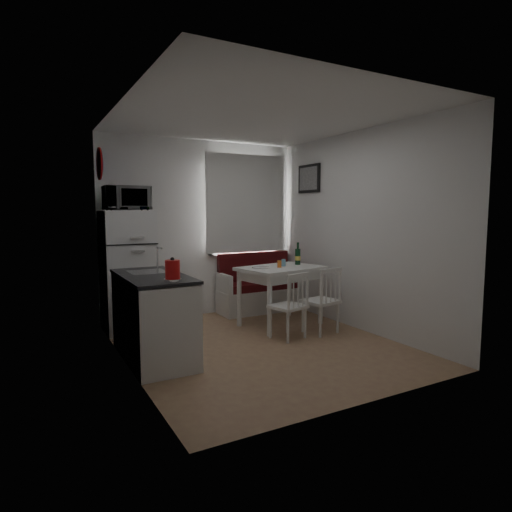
# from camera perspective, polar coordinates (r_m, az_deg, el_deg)

# --- Properties ---
(floor) EXTENTS (3.00, 3.50, 0.02)m
(floor) POSITION_cam_1_polar(r_m,az_deg,el_deg) (5.11, 0.44, -11.78)
(floor) COLOR #A27356
(floor) RESTS_ON ground
(ceiling) EXTENTS (3.00, 3.50, 0.02)m
(ceiling) POSITION_cam_1_polar(r_m,az_deg,el_deg) (4.98, 0.47, 18.06)
(ceiling) COLOR white
(ceiling) RESTS_ON wall_back
(wall_back) EXTENTS (3.00, 0.02, 2.60)m
(wall_back) POSITION_cam_1_polar(r_m,az_deg,el_deg) (6.45, -7.19, 3.64)
(wall_back) COLOR white
(wall_back) RESTS_ON floor
(wall_front) EXTENTS (3.00, 0.02, 2.60)m
(wall_front) POSITION_cam_1_polar(r_m,az_deg,el_deg) (3.46, 14.80, 1.48)
(wall_front) COLOR white
(wall_front) RESTS_ON floor
(wall_left) EXTENTS (0.02, 3.50, 2.60)m
(wall_left) POSITION_cam_1_polar(r_m,az_deg,el_deg) (4.34, -17.09, 2.30)
(wall_left) COLOR white
(wall_left) RESTS_ON floor
(wall_right) EXTENTS (0.02, 3.50, 2.60)m
(wall_right) POSITION_cam_1_polar(r_m,az_deg,el_deg) (5.76, 13.60, 3.24)
(wall_right) COLOR white
(wall_right) RESTS_ON floor
(window) EXTENTS (1.22, 0.06, 1.47)m
(window) POSITION_cam_1_polar(r_m,az_deg,el_deg) (6.71, -1.54, 6.55)
(window) COLOR white
(window) RESTS_ON wall_back
(curtain) EXTENTS (1.35, 0.02, 1.50)m
(curtain) POSITION_cam_1_polar(r_m,az_deg,el_deg) (6.65, -1.26, 6.99)
(curtain) COLOR white
(curtain) RESTS_ON wall_back
(kitchen_counter) EXTENTS (0.62, 1.32, 1.16)m
(kitchen_counter) POSITION_cam_1_polar(r_m,az_deg,el_deg) (4.69, -13.54, -7.81)
(kitchen_counter) COLOR white
(kitchen_counter) RESTS_ON floor
(wall_sign) EXTENTS (0.03, 0.40, 0.40)m
(wall_sign) POSITION_cam_1_polar(r_m,az_deg,el_deg) (5.80, -20.07, 11.48)
(wall_sign) COLOR navy
(wall_sign) RESTS_ON wall_left
(picture_frame) EXTENTS (0.04, 0.52, 0.42)m
(picture_frame) POSITION_cam_1_polar(r_m,az_deg,el_deg) (6.61, 7.06, 10.20)
(picture_frame) COLOR black
(picture_frame) RESTS_ON wall_right
(bench) EXTENTS (1.28, 0.49, 0.92)m
(bench) POSITION_cam_1_polar(r_m,az_deg,el_deg) (6.71, 0.33, -4.80)
(bench) COLOR white
(bench) RESTS_ON floor
(dining_table) EXTENTS (1.20, 0.94, 0.81)m
(dining_table) POSITION_cam_1_polar(r_m,az_deg,el_deg) (5.84, 3.29, -2.34)
(dining_table) COLOR white
(dining_table) RESTS_ON floor
(chair_left) EXTENTS (0.47, 0.46, 0.44)m
(chair_left) POSITION_cam_1_polar(r_m,az_deg,el_deg) (5.20, 4.79, -5.69)
(chair_left) COLOR white
(chair_left) RESTS_ON floor
(chair_right) EXTENTS (0.46, 0.44, 0.46)m
(chair_right) POSITION_cam_1_polar(r_m,az_deg,el_deg) (5.48, 9.18, -4.95)
(chair_right) COLOR white
(chair_right) RESTS_ON floor
(fridge) EXTENTS (0.63, 0.63, 1.57)m
(fridge) POSITION_cam_1_polar(r_m,az_deg,el_deg) (5.82, -16.69, -1.90)
(fridge) COLOR white
(fridge) RESTS_ON floor
(microwave) EXTENTS (0.55, 0.38, 0.31)m
(microwave) POSITION_cam_1_polar(r_m,az_deg,el_deg) (5.72, -16.87, 7.39)
(microwave) COLOR white
(microwave) RESTS_ON fridge
(kettle) EXTENTS (0.17, 0.17, 0.22)m
(kettle) POSITION_cam_1_polar(r_m,az_deg,el_deg) (4.09, -11.07, -1.83)
(kettle) COLOR red
(kettle) RESTS_ON kitchen_counter
(wine_bottle) EXTENTS (0.08, 0.08, 0.32)m
(wine_bottle) POSITION_cam_1_polar(r_m,az_deg,el_deg) (6.08, 5.59, 0.33)
(wine_bottle) COLOR #123A1F
(wine_bottle) RESTS_ON dining_table
(drinking_glass_orange) EXTENTS (0.06, 0.06, 0.10)m
(drinking_glass_orange) POSITION_cam_1_polar(r_m,az_deg,el_deg) (5.75, 3.14, -1.07)
(drinking_glass_orange) COLOR orange
(drinking_glass_orange) RESTS_ON dining_table
(drinking_glass_blue) EXTENTS (0.06, 0.06, 0.10)m
(drinking_glass_blue) POSITION_cam_1_polar(r_m,az_deg,el_deg) (5.91, 3.69, -0.89)
(drinking_glass_blue) COLOR #76AFC9
(drinking_glass_blue) RESTS_ON dining_table
(plate) EXTENTS (0.24, 0.24, 0.02)m
(plate) POSITION_cam_1_polar(r_m,az_deg,el_deg) (5.69, 0.63, -1.54)
(plate) COLOR white
(plate) RESTS_ON dining_table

